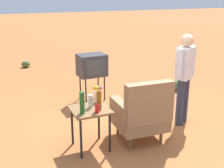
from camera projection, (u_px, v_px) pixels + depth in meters
name	position (u px, v px, depth m)	size (l,w,h in m)	color
ground_plane	(146.00, 137.00, 4.85)	(60.00, 60.00, 0.00)	#AD6033
armchair	(142.00, 113.00, 4.57)	(0.82, 0.82, 1.06)	brown
side_table	(90.00, 115.00, 4.34)	(0.56, 0.56, 0.66)	black
tv_on_stand	(92.00, 65.00, 6.31)	(0.61, 0.47, 1.03)	black
person_standing	(184.00, 74.00, 5.09)	(0.50, 0.37, 1.64)	#2D3347
soda_can_red	(97.00, 108.00, 4.17)	(0.07, 0.07, 0.12)	red
bottle_short_clear	(90.00, 101.00, 4.34)	(0.06, 0.06, 0.20)	silver
bottle_wine_green	(82.00, 103.00, 4.11)	(0.07, 0.07, 0.32)	#1E5623
bottle_tall_amber	(99.00, 100.00, 4.23)	(0.07, 0.07, 0.30)	brown
flower_vase	(97.00, 93.00, 4.54)	(0.15, 0.10, 0.27)	silver
shrub_mid	(178.00, 85.00, 7.11)	(0.33, 0.33, 0.25)	#475B33
shrub_far	(26.00, 64.00, 9.26)	(0.27, 0.27, 0.21)	#475B33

